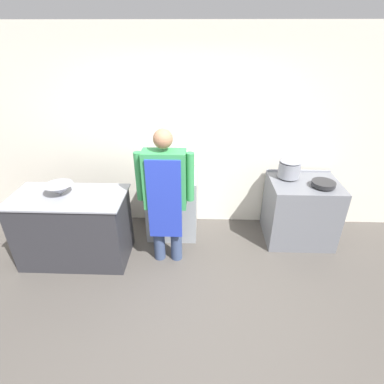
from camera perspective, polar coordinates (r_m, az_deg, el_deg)
The scene contains 9 objects.
ground_plane at distance 3.28m, azimuth -2.88°, elevation -23.57°, with size 14.00×14.00×0.00m, color #4C4742.
wall_back at distance 4.13m, azimuth -1.19°, elevation 10.96°, with size 8.00×0.05×2.70m.
prep_counter at distance 3.98m, azimuth -21.53°, elevation -6.33°, with size 1.34×0.69×0.89m.
stove at distance 4.32m, azimuth 19.86°, elevation -3.36°, with size 0.88×0.71×0.88m.
fridge_unit at distance 4.19m, azimuth -3.75°, elevation -2.33°, with size 0.68×0.59×0.89m.
person_cook at distance 3.42m, azimuth -5.11°, elevation 0.05°, with size 0.66×0.24×1.70m.
mixing_bowl at distance 3.81m, azimuth -23.92°, elevation 0.47°, with size 0.33×0.33×0.13m.
stock_pot at distance 4.12m, azimuth 18.06°, elevation 4.36°, with size 0.28×0.28×0.24m.
saute_pan at distance 4.06m, azimuth 23.77°, elevation 1.47°, with size 0.29×0.29×0.05m.
Camera 1 is at (0.22, -2.02, 2.58)m, focal length 28.00 mm.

